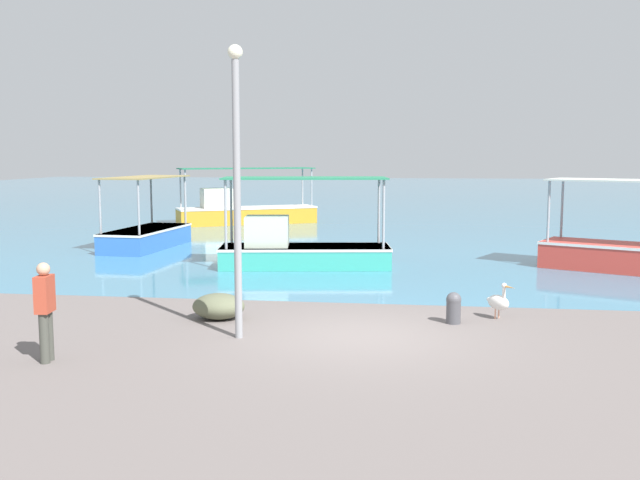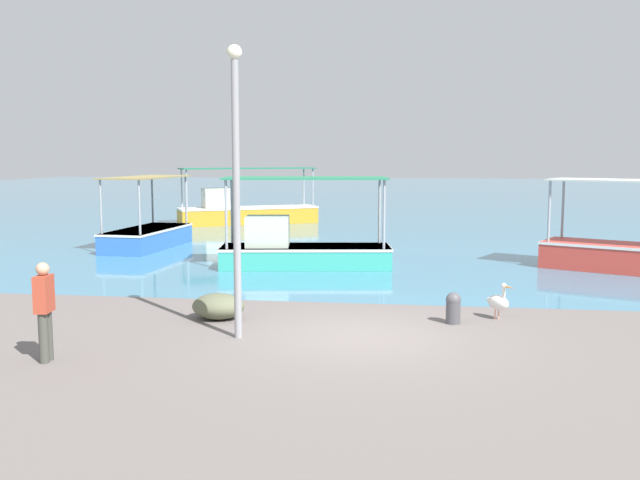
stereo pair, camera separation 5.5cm
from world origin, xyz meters
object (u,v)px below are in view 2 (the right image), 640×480
fishing_boat_far_right (147,233)px  fishing_boat_center (299,247)px  net_pile (218,306)px  pelican (498,302)px  fishing_boat_near_left (245,210)px  fisherman_standing (44,309)px  mooring_bollard (453,307)px  lamp_post (236,175)px

fishing_boat_far_right → fishing_boat_center: size_ratio=0.87×
net_pile → pelican: bearing=7.7°
fishing_boat_far_right → fishing_boat_near_left: size_ratio=0.68×
net_pile → fisherman_standing: bearing=-120.2°
mooring_bollard → fishing_boat_center: bearing=122.5°
fishing_boat_center → net_pile: 7.16m
fishing_boat_center → lamp_post: bearing=-88.2°
fishing_boat_far_right → mooring_bollard: 15.13m
fishing_boat_far_right → net_pile: fishing_boat_far_right is taller
lamp_post → mooring_bollard: lamp_post is taller
pelican → fisherman_standing: size_ratio=0.47×
fisherman_standing → pelican: bearing=28.2°
fishing_boat_far_right → lamp_post: size_ratio=0.87×
net_pile → fishing_boat_far_right: bearing=118.2°
lamp_post → net_pile: (-0.81, 1.46, -2.81)m
fishing_boat_far_right → mooring_bollard: size_ratio=7.23×
net_pile → mooring_bollard: bearing=3.0°
fisherman_standing → net_pile: 4.03m
fishing_boat_near_left → mooring_bollard: fishing_boat_near_left is taller
fishing_boat_near_left → lamp_post: bearing=-76.5°
fishing_boat_near_left → fisherman_standing: size_ratio=4.09×
pelican → mooring_bollard: 1.10m
fishing_boat_far_right → fishing_boat_near_left: (1.37, 9.57, 0.14)m
pelican → net_pile: size_ratio=0.72×
fishing_boat_near_left → pelican: size_ratio=8.64×
fishing_boat_center → fishing_boat_near_left: bearing=110.6°
fishing_boat_far_right → lamp_post: 14.26m
fishing_boat_near_left → fisherman_standing: bearing=-84.1°
fishing_boat_near_left → net_pile: fishing_boat_near_left is taller
fishing_boat_far_right → pelican: (11.72, -10.11, -0.17)m
fishing_boat_near_left → pelican: bearing=-62.2°
mooring_bollard → fishing_boat_near_left: bearing=114.9°
mooring_bollard → net_pile: size_ratio=0.59×
lamp_post → fisherman_standing: (-2.81, -1.98, -2.18)m
fishing_boat_far_right → fishing_boat_near_left: 9.67m
fishing_boat_center → fisherman_standing: (-2.55, -10.57, 0.28)m
mooring_bollard → fisherman_standing: fisherman_standing is taller
fishing_boat_near_left → pelican: fishing_boat_near_left is taller
fishing_boat_center → net_pile: size_ratio=4.89×
fishing_boat_far_right → fishing_boat_near_left: fishing_boat_near_left is taller
fishing_boat_center → lamp_post: 8.93m
lamp_post → fisherman_standing: size_ratio=3.23×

